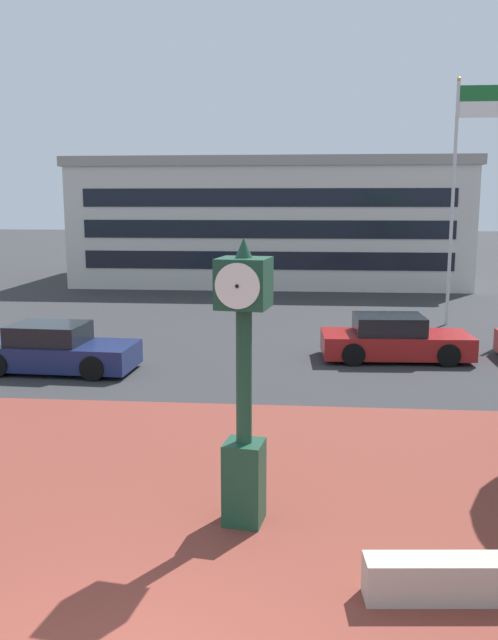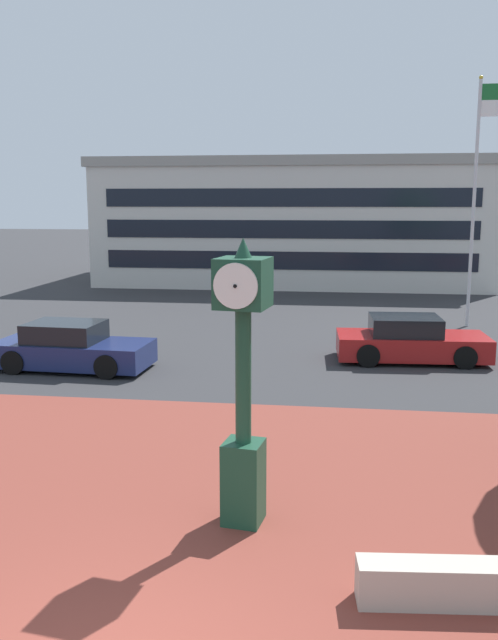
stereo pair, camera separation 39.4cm
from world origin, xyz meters
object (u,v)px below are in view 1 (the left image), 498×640
object	(u,v)px
flagpole_primary	(460,180)
civic_building	(272,221)
street_clock	(244,383)
car_street_near	(55,350)
car_street_far	(394,340)

from	to	relation	value
flagpole_primary	civic_building	xyz separation A→B (m)	(-7.46, 14.55, -1.88)
street_clock	civic_building	size ratio (longest dim) A/B	0.19
car_street_near	flagpole_primary	bearing A→B (deg)	126.41
car_street_near	civic_building	distance (m)	23.11
car_street_near	car_street_far	xyz separation A→B (m)	(9.19, 2.17, 0.00)
car_street_near	flagpole_primary	size ratio (longest dim) A/B	0.49
flagpole_primary	car_street_near	bearing A→B (deg)	-146.59
street_clock	car_street_far	world-z (taller)	street_clock
car_street_far	flagpole_primary	xyz separation A→B (m)	(2.83, 5.75, 4.68)
car_street_far	flagpole_primary	world-z (taller)	flagpole_primary
car_street_near	car_street_far	size ratio (longest dim) A/B	1.00
car_street_near	civic_building	xyz separation A→B (m)	(4.56, 22.48, 2.80)
car_street_near	street_clock	bearing A→B (deg)	38.82
flagpole_primary	civic_building	distance (m)	16.46
car_street_near	civic_building	size ratio (longest dim) A/B	0.20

